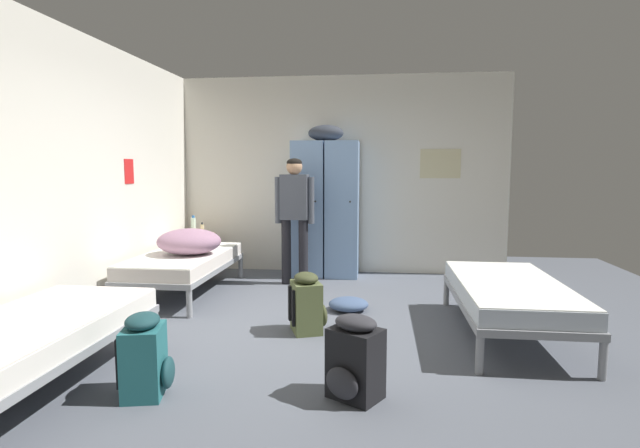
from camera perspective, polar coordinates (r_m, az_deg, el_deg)
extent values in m
plane|color=#565B66|center=(4.74, -0.39, -11.85)|extent=(8.32, 8.32, 0.00)
cube|color=silver|center=(7.12, 2.31, 5.61)|extent=(4.66, 0.06, 2.78)
cube|color=silver|center=(5.31, -25.95, 4.73)|extent=(0.06, 5.20, 2.78)
cube|color=beige|center=(7.11, 13.63, 6.74)|extent=(0.55, 0.01, 0.40)
cube|color=red|center=(6.08, -21.05, 5.65)|extent=(0.01, 0.20, 0.28)
cube|color=#7A9ECC|center=(6.88, -1.25, 1.72)|extent=(0.44, 0.52, 1.85)
cylinder|color=black|center=(6.58, -0.54, 2.60)|extent=(0.02, 0.03, 0.02)
cube|color=#7A9ECC|center=(6.83, 2.58, 1.68)|extent=(0.44, 0.52, 1.85)
cylinder|color=black|center=(6.54, 3.46, 2.57)|extent=(0.02, 0.03, 0.02)
ellipsoid|color=#333842|center=(6.84, 0.67, 10.37)|extent=(0.48, 0.36, 0.22)
cylinder|color=#99704C|center=(7.21, -15.37, -3.49)|extent=(0.03, 0.03, 0.55)
cylinder|color=#99704C|center=(7.09, -12.74, -3.59)|extent=(0.03, 0.03, 0.55)
cylinder|color=#99704C|center=(7.46, -14.58, -3.15)|extent=(0.03, 0.03, 0.55)
cylinder|color=#99704C|center=(7.34, -12.03, -3.24)|extent=(0.03, 0.03, 0.55)
cube|color=#99704C|center=(7.29, -13.67, -4.01)|extent=(0.38, 0.30, 0.02)
cube|color=#99704C|center=(7.23, -13.74, -1.14)|extent=(0.38, 0.30, 0.02)
cylinder|color=gray|center=(4.92, -27.41, -10.18)|extent=(0.06, 0.06, 0.28)
cylinder|color=gray|center=(4.51, -18.38, -11.26)|extent=(0.06, 0.06, 0.28)
cube|color=gray|center=(3.92, -30.06, -11.88)|extent=(0.90, 1.90, 0.06)
cube|color=silver|center=(3.89, -30.15, -10.48)|extent=(0.87, 1.84, 0.14)
cube|color=silver|center=(3.87, -30.21, -9.41)|extent=(0.86, 1.82, 0.01)
cylinder|color=gray|center=(5.54, -22.94, -8.16)|extent=(0.06, 0.06, 0.28)
cylinder|color=gray|center=(5.18, -14.75, -8.86)|extent=(0.06, 0.06, 0.28)
cylinder|color=gray|center=(7.15, -15.59, -4.69)|extent=(0.06, 0.06, 0.28)
cylinder|color=gray|center=(6.87, -9.08, -4.97)|extent=(0.06, 0.06, 0.28)
cube|color=gray|center=(6.12, -15.28, -4.89)|extent=(0.90, 1.90, 0.06)
cube|color=silver|center=(6.11, -15.31, -3.97)|extent=(0.87, 1.84, 0.14)
cube|color=white|center=(6.09, -15.33, -3.27)|extent=(0.86, 1.82, 0.01)
cylinder|color=gray|center=(5.79, 22.62, -7.52)|extent=(0.06, 0.06, 0.28)
cylinder|color=gray|center=(5.62, 14.28, -7.63)|extent=(0.06, 0.06, 0.28)
cylinder|color=gray|center=(4.12, 29.69, -13.46)|extent=(0.06, 0.06, 0.28)
cylinder|color=gray|center=(3.88, 17.83, -14.14)|extent=(0.06, 0.06, 0.28)
cube|color=gray|center=(4.78, 20.80, -8.23)|extent=(0.90, 1.90, 0.06)
cube|color=silver|center=(4.76, 20.85, -7.06)|extent=(0.87, 1.84, 0.14)
cube|color=white|center=(4.74, 20.89, -6.18)|extent=(0.86, 1.82, 0.01)
ellipsoid|color=gray|center=(5.97, -14.77, -1.95)|extent=(0.74, 0.67, 0.30)
cylinder|color=black|center=(6.39, -1.92, -3.22)|extent=(0.12, 0.12, 0.84)
cylinder|color=black|center=(6.43, -3.89, -3.16)|extent=(0.12, 0.12, 0.84)
cube|color=#474C56|center=(6.33, -2.94, 3.10)|extent=(0.35, 0.21, 0.57)
cylinder|color=#474C56|center=(6.30, -1.02, 2.72)|extent=(0.08, 0.08, 0.59)
cylinder|color=#474C56|center=(6.38, -4.83, 2.75)|extent=(0.08, 0.08, 0.59)
sphere|color=tan|center=(6.32, -2.96, 6.57)|extent=(0.20, 0.20, 0.20)
ellipsoid|color=black|center=(6.32, -2.96, 7.03)|extent=(0.19, 0.19, 0.11)
cylinder|color=silver|center=(7.26, -14.30, -0.17)|extent=(0.07, 0.07, 0.22)
cylinder|color=#2666B2|center=(7.25, -14.33, 0.82)|extent=(0.04, 0.04, 0.03)
cylinder|color=beige|center=(7.16, -13.35, -0.58)|extent=(0.05, 0.05, 0.14)
cylinder|color=black|center=(7.15, -13.37, 0.07)|extent=(0.03, 0.03, 0.03)
cube|color=black|center=(3.34, 4.09, -15.64)|extent=(0.40, 0.37, 0.46)
ellipsoid|color=#2D2D33|center=(3.26, 2.53, -17.79)|extent=(0.25, 0.19, 0.20)
ellipsoid|color=#2D2D33|center=(3.25, 4.13, -11.22)|extent=(0.36, 0.33, 0.10)
cube|color=black|center=(3.48, 4.14, -14.30)|extent=(0.06, 0.05, 0.32)
cube|color=black|center=(3.39, 6.69, -14.89)|extent=(0.06, 0.05, 0.32)
cube|color=#566038|center=(4.58, -1.60, -9.50)|extent=(0.34, 0.38, 0.46)
ellipsoid|color=#383D23|center=(4.63, 0.25, -10.36)|extent=(0.16, 0.25, 0.20)
ellipsoid|color=#383D23|center=(4.51, -1.61, -6.20)|extent=(0.30, 0.35, 0.10)
cube|color=black|center=(4.46, -3.07, -9.62)|extent=(0.04, 0.06, 0.32)
cube|color=black|center=(4.63, -3.49, -9.03)|extent=(0.04, 0.06, 0.32)
cube|color=#23666B|center=(3.56, -19.52, -14.60)|extent=(0.30, 0.36, 0.46)
ellipsoid|color=#193D42|center=(3.55, -17.03, -15.95)|extent=(0.13, 0.25, 0.20)
ellipsoid|color=#193D42|center=(3.47, -19.69, -10.42)|extent=(0.27, 0.33, 0.10)
cube|color=black|center=(3.50, -22.10, -14.62)|extent=(0.03, 0.05, 0.32)
cube|color=black|center=(3.66, -21.31, -13.67)|extent=(0.03, 0.05, 0.32)
ellipsoid|color=#42567A|center=(5.28, 3.29, -9.16)|extent=(0.42, 0.39, 0.14)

